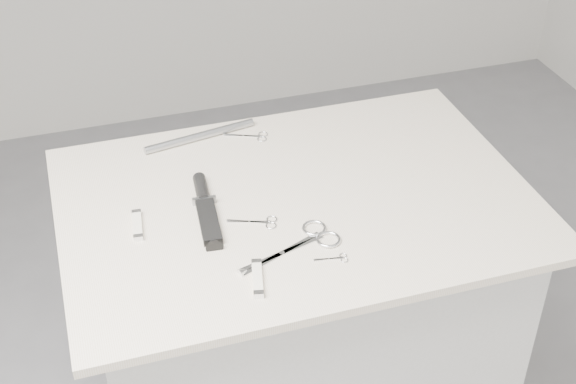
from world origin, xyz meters
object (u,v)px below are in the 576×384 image
object	(u,v)px
pocket_knife_a	(137,225)
metal_rail	(200,136)
embroidery_scissors_b	(253,136)
plinth	(295,351)
tiny_scissors	(336,259)
embroidery_scissors_a	(261,222)
pocket_knife_b	(257,278)
large_shears	(307,241)
sheathed_knife	(205,206)

from	to	relation	value
pocket_knife_a	metal_rail	bearing A→B (deg)	-27.47
embroidery_scissors_b	plinth	bearing A→B (deg)	-62.27
plinth	pocket_knife_a	xyz separation A→B (m)	(-0.34, 0.00, 0.48)
tiny_scissors	embroidery_scissors_a	bearing A→B (deg)	134.94
plinth	pocket_knife_b	distance (m)	0.55
embroidery_scissors_b	metal_rail	bearing A→B (deg)	-169.56
large_shears	embroidery_scissors_b	size ratio (longest dim) A/B	2.14
tiny_scissors	large_shears	bearing A→B (deg)	128.09
embroidery_scissors_a	sheathed_knife	world-z (taller)	sheathed_knife
plinth	metal_rail	bearing A→B (deg)	116.74
large_shears	sheathed_knife	distance (m)	0.24
tiny_scissors	pocket_knife_a	size ratio (longest dim) A/B	0.71
pocket_knife_b	metal_rail	bearing A→B (deg)	12.38
pocket_knife_a	pocket_knife_b	bearing A→B (deg)	-134.03
pocket_knife_b	tiny_scissors	bearing A→B (deg)	-72.22
embroidery_scissors_b	pocket_knife_b	xyz separation A→B (m)	(-0.13, -0.49, 0.00)
large_shears	embroidery_scissors_a	distance (m)	0.11
large_shears	embroidery_scissors_b	xyz separation A→B (m)	(0.00, 0.41, -0.00)
embroidery_scissors_a	tiny_scissors	xyz separation A→B (m)	(0.11, -0.15, -0.00)
sheathed_knife	pocket_knife_b	world-z (taller)	sheathed_knife
large_shears	embroidery_scissors_b	world-z (taller)	large_shears
sheathed_knife	pocket_knife_a	bearing A→B (deg)	102.21
plinth	pocket_knife_a	bearing A→B (deg)	179.99
embroidery_scissors_b	sheathed_knife	xyz separation A→B (m)	(-0.17, -0.25, 0.01)
tiny_scissors	pocket_knife_b	size ratio (longest dim) A/B	0.66
plinth	sheathed_knife	distance (m)	0.52
tiny_scissors	metal_rail	world-z (taller)	metal_rail
plinth	tiny_scissors	distance (m)	0.52
pocket_knife_b	metal_rail	size ratio (longest dim) A/B	0.37
embroidery_scissors_b	pocket_knife_a	bearing A→B (deg)	-117.45
embroidery_scissors_a	tiny_scissors	size ratio (longest dim) A/B	1.52
large_shears	tiny_scissors	bearing A→B (deg)	-81.26
embroidery_scissors_a	large_shears	bearing A→B (deg)	-29.81
embroidery_scissors_b	metal_rail	size ratio (longest dim) A/B	0.37
embroidery_scissors_b	pocket_knife_b	bearing A→B (deg)	-81.77
tiny_scissors	pocket_knife_b	bearing A→B (deg)	-165.14
pocket_knife_b	plinth	bearing A→B (deg)	-20.70
embroidery_scissors_a	pocket_knife_b	world-z (taller)	pocket_knife_b
metal_rail	pocket_knife_b	bearing A→B (deg)	-90.36
plinth	pocket_knife_b	xyz separation A→B (m)	(-0.15, -0.23, 0.48)
sheathed_knife	embroidery_scissors_b	bearing A→B (deg)	-29.79
embroidery_scissors_a	pocket_knife_a	world-z (taller)	pocket_knife_a
large_shears	metal_rail	xyz separation A→B (m)	(-0.12, 0.44, 0.01)
embroidery_scissors_a	pocket_knife_b	bearing A→B (deg)	-87.22
large_shears	metal_rail	size ratio (longest dim) A/B	0.80
pocket_knife_b	embroidery_scissors_b	bearing A→B (deg)	-1.71
large_shears	pocket_knife_b	bearing A→B (deg)	-166.94
plinth	embroidery_scissors_b	xyz separation A→B (m)	(-0.02, 0.26, 0.47)
sheathed_knife	metal_rail	distance (m)	0.28
sheathed_knife	metal_rail	world-z (taller)	sheathed_knife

